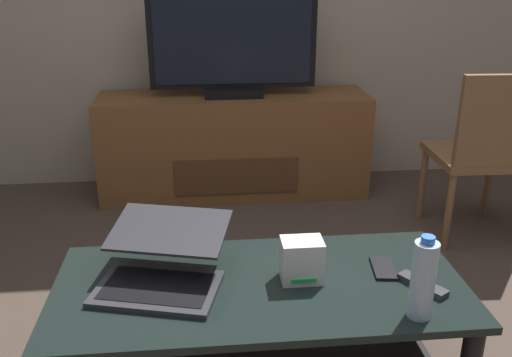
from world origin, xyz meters
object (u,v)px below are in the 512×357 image
dining_chair (485,149)px  router_box (302,260)px  laptop (162,264)px  cell_phone (384,268)px  media_cabinet (234,145)px  television (233,46)px  tv_remote (423,285)px  coffee_table (260,320)px  water_bottle_near (423,279)px

dining_chair → router_box: 1.51m
laptop → cell_phone: 0.71m
media_cabinet → television: television is taller
television → dining_chair: bearing=-31.6°
tv_remote → coffee_table: bearing=138.7°
media_cabinet → dining_chair: bearing=-32.3°
media_cabinet → router_box: (0.10, -1.79, 0.20)m
media_cabinet → laptop: (-0.33, -1.76, 0.19)m
water_bottle_near → cell_phone: water_bottle_near is taller
coffee_table → water_bottle_near: bearing=-26.4°
television → cell_phone: size_ratio=6.91×
cell_phone → router_box: bearing=-166.3°
coffee_table → water_bottle_near: 0.54m
coffee_table → cell_phone: size_ratio=9.08×
laptop → tv_remote: size_ratio=2.90×
laptop → cell_phone: laptop is taller
dining_chair → cell_phone: 1.29m
television → tv_remote: (0.46, -1.85, -0.46)m
television → router_box: (0.10, -1.76, -0.40)m
coffee_table → laptop: laptop is taller
television → media_cabinet: bearing=90.0°
tv_remote → media_cabinet: bearing=71.3°
laptop → router_box: bearing=-4.1°
cell_phone → tv_remote: bearing=-46.6°
television → water_bottle_near: (0.40, -1.99, -0.35)m
media_cabinet → coffee_table: bearing=-90.9°
coffee_table → television: television is taller
cell_phone → tv_remote: 0.14m
media_cabinet → router_box: media_cabinet is taller
laptop → water_bottle_near: bearing=-19.1°
water_bottle_near → tv_remote: size_ratio=1.56×
tv_remote → laptop: bearing=139.2°
television → water_bottle_near: bearing=-78.6°
water_bottle_near → tv_remote: water_bottle_near is taller
media_cabinet → router_box: 1.80m
television → water_bottle_near: 2.06m
coffee_table → cell_phone: bearing=5.7°
router_box → cell_phone: router_box is taller
media_cabinet → dining_chair: (1.21, -0.76, 0.19)m
tv_remote → cell_phone: bearing=93.7°
television → cell_phone: 1.83m
television → laptop: bearing=-100.6°
coffee_table → laptop: (-0.30, 0.04, 0.20)m
television → tv_remote: bearing=-75.9°
coffee_table → television: (0.03, 1.77, 0.61)m
water_bottle_near → cell_phone: bearing=94.7°
media_cabinet → laptop: size_ratio=3.50×
dining_chair → cell_phone: bearing=-130.0°
television → router_box: 1.81m
cell_phone → tv_remote: size_ratio=0.88×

